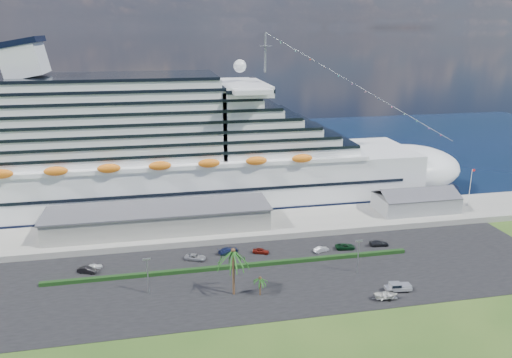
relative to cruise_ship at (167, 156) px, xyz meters
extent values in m
plane|color=#284918|center=(21.53, -64.00, -16.69)|extent=(420.00, 420.00, 0.00)
cube|color=black|center=(21.53, -53.00, -16.63)|extent=(140.00, 38.00, 0.12)
cube|color=gray|center=(21.53, -24.00, -15.79)|extent=(240.00, 20.00, 1.80)
cube|color=black|center=(21.53, 66.00, -16.68)|extent=(420.00, 160.00, 0.02)
cube|color=silver|center=(1.53, 0.00, -8.69)|extent=(160.00, 30.00, 16.00)
ellipsoid|color=silver|center=(81.53, 0.00, -8.69)|extent=(40.00, 30.00, 16.00)
cube|color=black|center=(1.53, 0.00, -15.49)|extent=(164.00, 30.60, 2.40)
cube|color=silver|center=(-10.47, 0.00, 12.91)|extent=(128.00, 26.00, 24.80)
cube|color=silver|center=(24.33, 0.00, 20.71)|extent=(14.00, 38.00, 3.20)
cube|color=silver|center=(-38.47, 0.00, 30.31)|extent=(11.58, 14.00, 11.58)
cylinder|color=gray|center=(31.53, 0.00, 31.31)|extent=(0.70, 0.70, 12.00)
ellipsoid|color=orange|center=(-2.47, -15.80, 1.11)|extent=(90.00, 2.40, 2.60)
ellipsoid|color=orange|center=(-2.47, 15.80, 1.11)|extent=(90.00, 2.40, 2.60)
cube|color=black|center=(1.53, 0.00, -7.89)|extent=(144.00, 30.40, 0.90)
cube|color=gray|center=(-3.47, -24.00, -11.89)|extent=(60.00, 14.00, 6.00)
cube|color=#4C4C54|center=(-3.47, -24.00, -8.79)|extent=(61.00, 15.00, 0.40)
cube|color=gray|center=(73.53, -24.00, -12.49)|extent=(24.00, 12.00, 4.80)
cube|color=#4C4C54|center=(73.53, -27.00, -8.89)|extent=(24.00, 6.31, 2.74)
cube|color=#4C4C54|center=(73.53, -21.00, -8.89)|extent=(24.00, 6.31, 2.74)
cylinder|color=silver|center=(91.53, -24.00, -8.89)|extent=(0.16, 0.16, 12.00)
cube|color=red|center=(92.03, -24.00, -3.29)|extent=(1.00, 0.04, 0.70)
cube|color=black|center=(13.53, -48.00, -16.12)|extent=(88.00, 1.10, 0.90)
cylinder|color=gray|center=(-6.47, -56.00, -12.57)|extent=(0.24, 0.24, 8.00)
cube|color=gray|center=(-6.47, -56.00, -8.47)|extent=(1.60, 0.35, 0.35)
cylinder|color=gray|center=(41.53, -56.00, -12.57)|extent=(0.24, 0.24, 8.00)
cube|color=gray|center=(41.53, -56.00, -8.47)|extent=(1.60, 0.35, 0.35)
cylinder|color=#47301E|center=(11.53, -60.00, -11.44)|extent=(0.54, 0.54, 10.50)
sphere|color=#47301E|center=(11.53, -60.00, -6.19)|extent=(0.98, 0.98, 0.98)
cylinder|color=#47301E|center=(17.03, -61.50, -14.59)|extent=(0.35, 0.35, 4.20)
sphere|color=#47301E|center=(17.03, -61.50, -12.49)|extent=(0.73, 0.73, 0.73)
imported|color=white|center=(-19.32, -41.83, -15.92)|extent=(4.13, 2.44, 1.32)
imported|color=black|center=(-20.59, -43.65, -15.80)|extent=(4.95, 3.33, 1.54)
imported|color=#A0A2A9|center=(4.78, -41.69, -15.84)|extent=(5.79, 4.25, 1.46)
imported|color=#131C43|center=(13.36, -39.43, -15.81)|extent=(5.69, 3.98, 1.53)
imported|color=maroon|center=(21.49, -41.33, -15.86)|extent=(4.50, 3.13, 1.42)
imported|color=#B8B9C0|center=(36.93, -43.43, -15.90)|extent=(4.31, 2.52, 1.34)
imported|color=black|center=(43.58, -43.08, -15.86)|extent=(5.38, 3.00, 1.42)
imported|color=black|center=(53.02, -42.96, -15.84)|extent=(5.18, 2.41, 1.46)
cylinder|color=black|center=(44.90, -66.93, -16.15)|extent=(0.86, 0.36, 0.84)
cylinder|color=black|center=(44.90, -64.93, -16.15)|extent=(0.86, 0.36, 0.84)
cylinder|color=black|center=(48.59, -66.93, -16.15)|extent=(0.86, 0.36, 0.84)
cylinder|color=black|center=(48.59, -64.93, -16.15)|extent=(0.86, 0.36, 0.84)
cube|color=silver|center=(46.91, -65.93, -15.78)|extent=(5.85, 2.56, 0.74)
cube|color=silver|center=(48.44, -65.93, -15.36)|extent=(2.69, 2.25, 0.58)
cube|color=silver|center=(46.17, -65.93, -15.05)|extent=(2.47, 2.18, 1.00)
cube|color=black|center=(46.17, -65.93, -14.94)|extent=(2.27, 2.22, 0.58)
cube|color=silver|center=(44.48, -65.93, -15.57)|extent=(1.11, 2.07, 0.37)
cube|color=gray|center=(42.80, -68.65, -16.03)|extent=(4.66, 2.09, 0.12)
cylinder|color=gray|center=(40.73, -68.65, -16.03)|extent=(2.16, 0.28, 0.08)
cylinder|color=black|center=(43.19, -69.54, -16.26)|extent=(0.65, 0.27, 0.63)
cylinder|color=black|center=(43.19, -67.77, -16.26)|extent=(0.65, 0.27, 0.63)
imported|color=silver|center=(42.80, -68.65, -15.46)|extent=(5.30, 4.01, 1.03)
camera|label=1|loc=(-2.83, -154.97, 38.60)|focal=35.00mm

